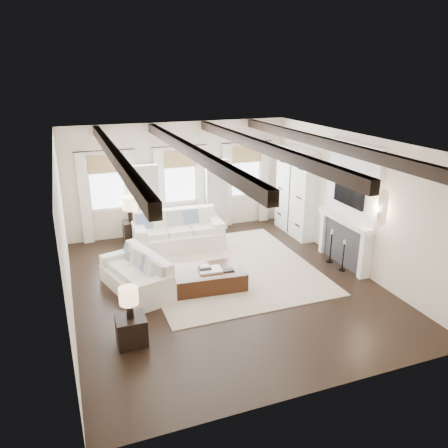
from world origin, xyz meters
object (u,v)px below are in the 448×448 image
object	(u,v)px
sofa_left	(138,276)
side_table_back	(132,233)
sofa_back	(178,233)
ottoman	(208,278)
side_table_front	(131,330)

from	to	relation	value
sofa_left	side_table_back	size ratio (longest dim) A/B	3.17
sofa_back	ottoman	xyz separation A→B (m)	(0.04, -2.47, -0.20)
sofa_back	ottoman	world-z (taller)	sofa_back
ottoman	side_table_back	distance (m)	3.31
sofa_left	side_table_front	world-z (taller)	sofa_left
sofa_back	side_table_back	world-z (taller)	sofa_back
ottoman	side_table_front	world-z (taller)	side_table_front
sofa_back	sofa_left	world-z (taller)	sofa_back
ottoman	side_table_front	bearing A→B (deg)	-136.62
sofa_left	ottoman	bearing A→B (deg)	-14.82
side_table_back	sofa_left	bearing A→B (deg)	-96.31
ottoman	sofa_left	bearing A→B (deg)	170.04
sofa_left	sofa_back	bearing A→B (deg)	55.57
sofa_left	side_table_back	distance (m)	2.72
sofa_left	side_table_front	size ratio (longest dim) A/B	4.17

